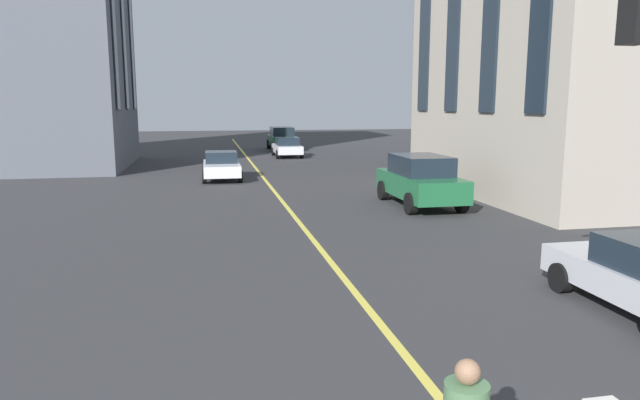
{
  "coord_description": "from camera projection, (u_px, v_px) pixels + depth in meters",
  "views": [
    {
      "loc": [
        -2.15,
        2.85,
        3.74
      ],
      "look_at": [
        10.7,
        0.26,
        1.52
      ],
      "focal_mm": 31.83,
      "sensor_mm": 36.0,
      "label": 1
    }
  ],
  "objects": [
    {
      "name": "lane_centre_line",
      "position": [
        280.0,
        199.0,
        22.59
      ],
      "size": [
        80.0,
        0.16,
        0.01
      ],
      "color": "#D8C64C",
      "rests_on": "ground_plane"
    },
    {
      "name": "car_green_parked_b",
      "position": [
        420.0,
        180.0,
        20.97
      ],
      "size": [
        4.7,
        2.14,
        1.88
      ],
      "color": "#1E6038",
      "rests_on": "ground_plane"
    },
    {
      "name": "car_green_near",
      "position": [
        282.0,
        138.0,
        46.56
      ],
      "size": [
        4.7,
        2.14,
        1.88
      ],
      "color": "#1E6038",
      "rests_on": "ground_plane"
    },
    {
      "name": "car_white_mid",
      "position": [
        221.0,
        166.0,
        28.33
      ],
      "size": [
        3.9,
        1.89,
        1.4
      ],
      "color": "silver",
      "rests_on": "ground_plane"
    },
    {
      "name": "car_white_oncoming",
      "position": [
        287.0,
        147.0,
        40.47
      ],
      "size": [
        3.9,
        1.89,
        1.4
      ],
      "color": "silver",
      "rests_on": "ground_plane"
    }
  ]
}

